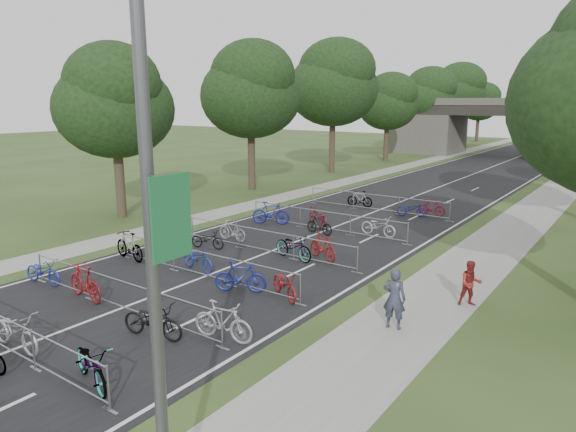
# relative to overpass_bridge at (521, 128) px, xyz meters

# --- Properties ---
(road) EXTENTS (11.00, 140.00, 0.01)m
(road) POSITION_rel_overpass_bridge_xyz_m (0.00, -15.00, -3.53)
(road) COLOR black
(road) RESTS_ON ground
(sidewalk_right) EXTENTS (3.00, 140.00, 0.01)m
(sidewalk_right) POSITION_rel_overpass_bridge_xyz_m (8.00, -15.00, -3.53)
(sidewalk_right) COLOR gray
(sidewalk_right) RESTS_ON ground
(sidewalk_left) EXTENTS (2.00, 140.00, 0.01)m
(sidewalk_left) POSITION_rel_overpass_bridge_xyz_m (-7.50, -15.00, -3.53)
(sidewalk_left) COLOR gray
(sidewalk_left) RESTS_ON ground
(lane_markings) EXTENTS (0.12, 140.00, 0.00)m
(lane_markings) POSITION_rel_overpass_bridge_xyz_m (0.00, -15.00, -3.53)
(lane_markings) COLOR silver
(lane_markings) RESTS_ON ground
(overpass_bridge) EXTENTS (31.00, 8.00, 7.05)m
(overpass_bridge) POSITION_rel_overpass_bridge_xyz_m (0.00, 0.00, 0.00)
(overpass_bridge) COLOR #4C4944
(overpass_bridge) RESTS_ON ground
(lamppost) EXTENTS (0.61, 0.65, 8.21)m
(lamppost) POSITION_rel_overpass_bridge_xyz_m (8.33, -63.00, 0.75)
(lamppost) COLOR #4C4C51
(lamppost) RESTS_ON ground
(tree_left_0) EXTENTS (6.72, 6.72, 10.25)m
(tree_left_0) POSITION_rel_overpass_bridge_xyz_m (-11.39, -49.07, 2.96)
(tree_left_0) COLOR #33261C
(tree_left_0) RESTS_ON ground
(tree_left_1) EXTENTS (7.56, 7.56, 11.53)m
(tree_left_1) POSITION_rel_overpass_bridge_xyz_m (-11.39, -37.07, 3.77)
(tree_left_1) COLOR #33261C
(tree_left_1) RESTS_ON ground
(tree_left_2) EXTENTS (8.40, 8.40, 12.81)m
(tree_left_2) POSITION_rel_overpass_bridge_xyz_m (-11.39, -25.07, 4.58)
(tree_left_2) COLOR #33261C
(tree_left_2) RESTS_ON ground
(tree_left_3) EXTENTS (6.72, 6.72, 10.25)m
(tree_left_3) POSITION_rel_overpass_bridge_xyz_m (-11.39, -13.07, 2.96)
(tree_left_3) COLOR #33261C
(tree_left_3) RESTS_ON ground
(tree_left_4) EXTENTS (7.56, 7.56, 11.53)m
(tree_left_4) POSITION_rel_overpass_bridge_xyz_m (-11.39, -1.07, 3.77)
(tree_left_4) COLOR #33261C
(tree_left_4) RESTS_ON ground
(tree_left_5) EXTENTS (8.40, 8.40, 12.81)m
(tree_left_5) POSITION_rel_overpass_bridge_xyz_m (-11.39, 10.93, 4.58)
(tree_left_5) COLOR #33261C
(tree_left_5) RESTS_ON ground
(tree_left_6) EXTENTS (6.72, 6.72, 10.25)m
(tree_left_6) POSITION_rel_overpass_bridge_xyz_m (-11.39, 22.93, 2.96)
(tree_left_6) COLOR #33261C
(tree_left_6) RESTS_ON ground
(barrier_row_1) EXTENTS (9.70, 0.08, 1.10)m
(barrier_row_1) POSITION_rel_overpass_bridge_xyz_m (0.00, -61.40, -2.99)
(barrier_row_1) COLOR gray
(barrier_row_1) RESTS_ON ground
(barrier_row_2) EXTENTS (9.70, 0.08, 1.10)m
(barrier_row_2) POSITION_rel_overpass_bridge_xyz_m (0.00, -57.80, -2.99)
(barrier_row_2) COLOR gray
(barrier_row_2) RESTS_ON ground
(barrier_row_3) EXTENTS (9.70, 0.08, 1.10)m
(barrier_row_3) POSITION_rel_overpass_bridge_xyz_m (0.00, -54.00, -2.99)
(barrier_row_3) COLOR gray
(barrier_row_3) RESTS_ON ground
(barrier_row_4) EXTENTS (9.70, 0.08, 1.10)m
(barrier_row_4) POSITION_rel_overpass_bridge_xyz_m (0.00, -50.00, -2.99)
(barrier_row_4) COLOR gray
(barrier_row_4) RESTS_ON ground
(barrier_row_5) EXTENTS (9.70, 0.08, 1.10)m
(barrier_row_5) POSITION_rel_overpass_bridge_xyz_m (0.00, -45.00, -2.99)
(barrier_row_5) COLOR gray
(barrier_row_5) RESTS_ON ground
(barrier_row_6) EXTENTS (9.70, 0.08, 1.10)m
(barrier_row_6) POSITION_rel_overpass_bridge_xyz_m (0.00, -39.00, -2.99)
(barrier_row_6) COLOR gray
(barrier_row_6) RESTS_ON ground
(bike_5) EXTENTS (2.16, 0.83, 1.12)m
(bike_5) POSITION_rel_overpass_bridge_xyz_m (0.10, -61.13, -2.97)
(bike_5) COLOR #96989D
(bike_5) RESTS_ON ground
(bike_7) EXTENTS (2.17, 1.26, 1.08)m
(bike_7) POSITION_rel_overpass_bridge_xyz_m (3.37, -61.00, -3.00)
(bike_7) COLOR gray
(bike_7) RESTS_ON ground
(bike_8) EXTENTS (1.90, 0.86, 0.97)m
(bike_8) POSITION_rel_overpass_bridge_xyz_m (-4.30, -57.86, -3.05)
(bike_8) COLOR navy
(bike_8) RESTS_ON ground
(bike_9) EXTENTS (2.13, 0.82, 1.25)m
(bike_9) POSITION_rel_overpass_bridge_xyz_m (-1.62, -57.88, -2.91)
(bike_9) COLOR maroon
(bike_9) RESTS_ON ground
(bike_10) EXTENTS (2.12, 1.10, 1.06)m
(bike_10) POSITION_rel_overpass_bridge_xyz_m (2.55, -58.46, -3.00)
(bike_10) COLOR black
(bike_10) RESTS_ON ground
(bike_11) EXTENTS (1.99, 0.84, 1.16)m
(bike_11) POSITION_rel_overpass_bridge_xyz_m (4.30, -57.43, -2.95)
(bike_11) COLOR #9F9EA6
(bike_11) RESTS_ON ground
(bike_12) EXTENTS (2.11, 0.84, 1.23)m
(bike_12) POSITION_rel_overpass_bridge_xyz_m (-4.14, -54.12, -2.92)
(bike_12) COLOR gray
(bike_12) RESTS_ON ground
(bike_13) EXTENTS (2.02, 1.00, 1.02)m
(bike_13) POSITION_rel_overpass_bridge_xyz_m (-0.73, -53.43, -3.02)
(bike_13) COLOR navy
(bike_13) RESTS_ON ground
(bike_14) EXTENTS (1.91, 1.33, 1.13)m
(bike_14) POSITION_rel_overpass_bridge_xyz_m (2.21, -54.26, -2.97)
(bike_14) COLOR navy
(bike_14) RESTS_ON ground
(bike_15) EXTENTS (1.95, 1.52, 0.99)m
(bike_15) POSITION_rel_overpass_bridge_xyz_m (3.80, -53.77, -3.04)
(bike_15) COLOR maroon
(bike_15) RESTS_ON ground
(bike_16) EXTENTS (1.76, 0.99, 0.88)m
(bike_16) POSITION_rel_overpass_bridge_xyz_m (-2.65, -50.93, -3.10)
(bike_16) COLOR black
(bike_16) RESTS_ON ground
(bike_17) EXTENTS (1.72, 0.53, 1.03)m
(bike_17) POSITION_rel_overpass_bridge_xyz_m (-2.63, -49.26, -3.02)
(bike_17) COLOR #93939A
(bike_17) RESTS_ON ground
(bike_18) EXTENTS (2.25, 1.18, 1.12)m
(bike_18) POSITION_rel_overpass_bridge_xyz_m (1.51, -49.96, -2.97)
(bike_18) COLOR gray
(bike_18) RESTS_ON ground
(bike_19) EXTENTS (1.94, 1.28, 1.14)m
(bike_19) POSITION_rel_overpass_bridge_xyz_m (2.56, -49.29, -2.96)
(bike_19) COLOR maroon
(bike_19) RESTS_ON ground
(bike_20) EXTENTS (2.14, 1.40, 1.25)m
(bike_20) POSITION_rel_overpass_bridge_xyz_m (-3.22, -45.40, -2.91)
(bike_20) COLOR navy
(bike_20) RESTS_ON ground
(bike_21) EXTENTS (1.97, 1.44, 0.98)m
(bike_21) POSITION_rel_overpass_bridge_xyz_m (-1.02, -44.03, -3.04)
(bike_21) COLOR maroon
(bike_21) RESTS_ON ground
(bike_22) EXTENTS (1.67, 0.67, 0.98)m
(bike_22) POSITION_rel_overpass_bridge_xyz_m (0.13, -45.69, -3.05)
(bike_22) COLOR black
(bike_22) RESTS_ON ground
(bike_23) EXTENTS (1.98, 0.81, 1.02)m
(bike_23) POSITION_rel_overpass_bridge_xyz_m (2.74, -44.28, -3.02)
(bike_23) COLOR #B6B6BE
(bike_23) RESTS_ON ground
(bike_25) EXTENTS (1.76, 0.63, 1.03)m
(bike_25) POSITION_rel_overpass_bridge_xyz_m (-1.48, -38.26, -3.02)
(bike_25) COLOR gray
(bike_25) RESTS_ON ground
(bike_26) EXTENTS (1.81, 1.07, 0.90)m
(bike_26) POSITION_rel_overpass_bridge_xyz_m (2.33, -39.00, -3.08)
(bike_26) COLOR navy
(bike_26) RESTS_ON ground
(bike_27) EXTENTS (1.66, 0.48, 0.99)m
(bike_27) POSITION_rel_overpass_bridge_xyz_m (3.22, -38.12, -3.04)
(bike_27) COLOR maroon
(bike_27) RESTS_ON ground
(pedestrian_a) EXTENTS (0.75, 0.56, 1.87)m
(pedestrian_a) POSITION_rel_overpass_bridge_xyz_m (7.87, -53.86, -2.60)
(pedestrian_a) COLOR #2D3143
(pedestrian_a) RESTS_ON ground
(pedestrian_b) EXTENTS (0.94, 0.89, 1.53)m
(pedestrian_b) POSITION_rel_overpass_bridge_xyz_m (9.20, -50.77, -2.77)
(pedestrian_b) COLOR maroon
(pedestrian_b) RESTS_ON ground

